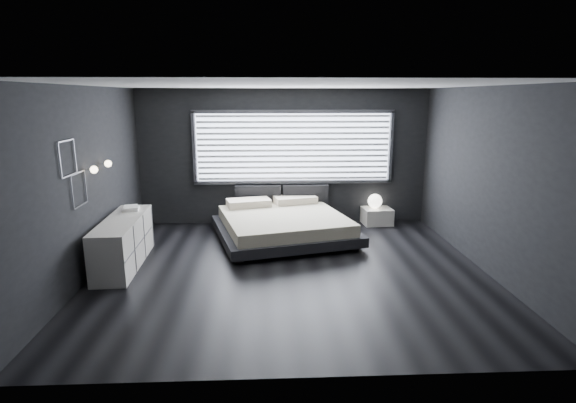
{
  "coord_description": "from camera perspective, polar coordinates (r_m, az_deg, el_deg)",
  "views": [
    {
      "loc": [
        -0.35,
        -6.56,
        2.66
      ],
      "look_at": [
        0.0,
        0.85,
        0.9
      ],
      "focal_mm": 28.0,
      "sensor_mm": 36.0,
      "label": 1
    }
  ],
  "objects": [
    {
      "name": "wall_art_upper",
      "position": [
        6.61,
        -26.18,
        4.95
      ],
      "size": [
        0.01,
        0.48,
        0.48
      ],
      "color": "#47474C",
      "rests_on": "ground"
    },
    {
      "name": "window",
      "position": [
        9.33,
        0.7,
        6.88
      ],
      "size": [
        4.14,
        0.09,
        1.52
      ],
      "color": "white",
      "rests_on": "ground"
    },
    {
      "name": "dresser",
      "position": [
        7.64,
        -20.14,
        -4.86
      ],
      "size": [
        0.6,
        1.92,
        0.76
      ],
      "color": "beige",
      "rests_on": "ground"
    },
    {
      "name": "sconce_near",
      "position": [
        7.16,
        -23.44,
        3.73
      ],
      "size": [
        0.18,
        0.11,
        0.11
      ],
      "color": "silver",
      "rests_on": "ground"
    },
    {
      "name": "sconce_far",
      "position": [
        7.72,
        -21.9,
        4.49
      ],
      "size": [
        0.18,
        0.11,
        0.11
      ],
      "color": "silver",
      "rests_on": "ground"
    },
    {
      "name": "wall_art_lower",
      "position": [
        6.91,
        -24.99,
        1.41
      ],
      "size": [
        0.01,
        0.48,
        0.48
      ],
      "color": "#47474C",
      "rests_on": "ground"
    },
    {
      "name": "headboard",
      "position": [
        9.44,
        -0.79,
        0.55
      ],
      "size": [
        1.96,
        0.16,
        0.52
      ],
      "color": "black",
      "rests_on": "ground"
    },
    {
      "name": "room",
      "position": [
        6.69,
        0.34,
        2.49
      ],
      "size": [
        6.04,
        6.0,
        2.8
      ],
      "color": "black",
      "rests_on": "ground"
    },
    {
      "name": "bed",
      "position": [
        8.5,
        -0.63,
        -2.86
      ],
      "size": [
        2.89,
        2.81,
        0.62
      ],
      "color": "black",
      "rests_on": "ground"
    },
    {
      "name": "orb_lamp",
      "position": [
        9.62,
        10.98,
        0.06
      ],
      "size": [
        0.3,
        0.3,
        0.3
      ],
      "primitive_type": "sphere",
      "color": "white",
      "rests_on": "nightstand"
    },
    {
      "name": "book_stack",
      "position": [
        8.06,
        -19.33,
        -0.81
      ],
      "size": [
        0.32,
        0.39,
        0.07
      ],
      "color": "white",
      "rests_on": "dresser"
    },
    {
      "name": "nightstand",
      "position": [
        9.68,
        11.22,
        -1.82
      ],
      "size": [
        0.63,
        0.54,
        0.34
      ],
      "primitive_type": "cube",
      "rotation": [
        0.0,
        0.0,
        0.09
      ],
      "color": "beige",
      "rests_on": "ground"
    }
  ]
}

